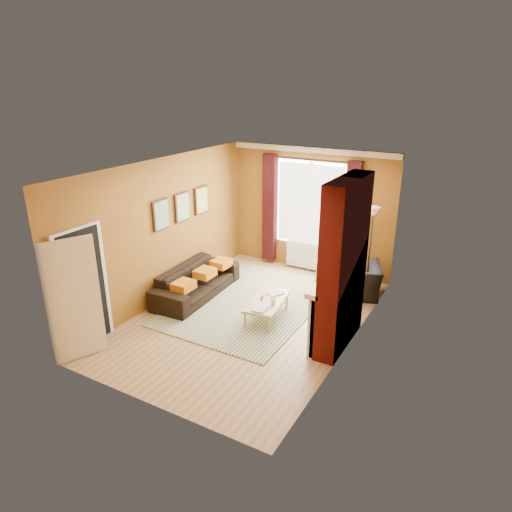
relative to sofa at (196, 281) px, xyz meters
name	(u,v)px	position (x,y,z in m)	size (l,w,h in m)	color
ground	(249,318)	(1.42, -0.30, -0.31)	(5.50, 5.50, 0.00)	olive
room_walls	(288,250)	(2.05, -0.03, 1.07)	(3.82, 5.54, 2.83)	#8C591A
striped_rug	(249,303)	(1.11, 0.22, -0.30)	(2.53, 3.49, 0.02)	#32438A
sofa	(196,281)	(0.00, 0.00, 0.00)	(2.14, 0.84, 0.62)	black
armchair	(353,280)	(2.77, 1.56, 0.03)	(1.06, 0.93, 0.69)	black
coffee_table	(267,302)	(1.71, -0.16, 0.02)	(0.72, 1.20, 0.38)	#D7B47C
wicker_stool	(325,273)	(2.06, 1.85, -0.07)	(0.49, 0.49, 0.48)	olive
floor_lamp	(372,226)	(2.97, 1.89, 1.12)	(0.35, 0.35, 1.82)	black
book_a	(254,307)	(1.66, -0.54, 0.08)	(0.23, 0.30, 0.03)	#999999
book_b	(272,291)	(1.63, 0.20, 0.07)	(0.21, 0.29, 0.02)	#999999
mug	(273,302)	(1.89, -0.26, 0.11)	(0.11, 0.11, 0.10)	#999999
tv_remote	(262,298)	(1.60, -0.15, 0.07)	(0.09, 0.15, 0.02)	black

